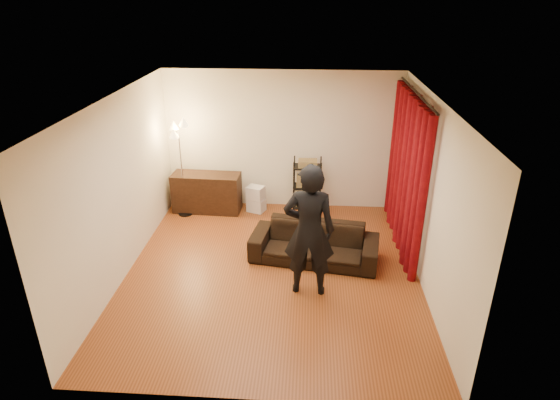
# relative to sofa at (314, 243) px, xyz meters

# --- Properties ---
(floor) EXTENTS (5.00, 5.00, 0.00)m
(floor) POSITION_rel_sofa_xyz_m (-0.65, -0.42, -0.30)
(floor) COLOR brown
(floor) RESTS_ON ground
(ceiling) EXTENTS (5.00, 5.00, 0.00)m
(ceiling) POSITION_rel_sofa_xyz_m (-0.65, -0.42, 2.40)
(ceiling) COLOR white
(ceiling) RESTS_ON ground
(wall_back) EXTENTS (5.00, 0.00, 5.00)m
(wall_back) POSITION_rel_sofa_xyz_m (-0.65, 2.08, 1.05)
(wall_back) COLOR silver
(wall_back) RESTS_ON ground
(wall_front) EXTENTS (5.00, 0.00, 5.00)m
(wall_front) POSITION_rel_sofa_xyz_m (-0.65, -2.92, 1.05)
(wall_front) COLOR silver
(wall_front) RESTS_ON ground
(wall_left) EXTENTS (0.00, 5.00, 5.00)m
(wall_left) POSITION_rel_sofa_xyz_m (-2.90, -0.42, 1.05)
(wall_left) COLOR silver
(wall_left) RESTS_ON ground
(wall_right) EXTENTS (0.00, 5.00, 5.00)m
(wall_right) POSITION_rel_sofa_xyz_m (1.60, -0.42, 1.05)
(wall_right) COLOR silver
(wall_right) RESTS_ON ground
(curtain_rod) EXTENTS (0.04, 2.65, 0.04)m
(curtain_rod) POSITION_rel_sofa_xyz_m (1.50, 0.71, 2.28)
(curtain_rod) COLOR black
(curtain_rod) RESTS_ON wall_right
(curtain) EXTENTS (0.22, 2.65, 2.55)m
(curtain) POSITION_rel_sofa_xyz_m (1.48, 0.71, 0.98)
(curtain) COLOR maroon
(curtain) RESTS_ON ground
(sofa) EXTENTS (2.13, 1.11, 0.59)m
(sofa) POSITION_rel_sofa_xyz_m (0.00, 0.00, 0.00)
(sofa) COLOR black
(sofa) RESTS_ON ground
(person) EXTENTS (0.73, 0.49, 1.97)m
(person) POSITION_rel_sofa_xyz_m (-0.09, -0.87, 0.69)
(person) COLOR black
(person) RESTS_ON ground
(media_cabinet) EXTENTS (1.33, 0.55, 0.76)m
(media_cabinet) POSITION_rel_sofa_xyz_m (-2.11, 1.71, 0.09)
(media_cabinet) COLOR #311C10
(media_cabinet) RESTS_ON ground
(storage_boxes) EXTENTS (0.39, 0.36, 0.53)m
(storage_boxes) POSITION_rel_sofa_xyz_m (-1.14, 1.72, -0.03)
(storage_boxes) COLOR silver
(storage_boxes) RESTS_ON ground
(wire_shelf) EXTENTS (0.52, 0.37, 1.11)m
(wire_shelf) POSITION_rel_sofa_xyz_m (-0.14, 1.73, 0.26)
(wire_shelf) COLOR black
(wire_shelf) RESTS_ON ground
(floor_lamp) EXTENTS (0.39, 0.39, 1.86)m
(floor_lamp) POSITION_rel_sofa_xyz_m (-2.51, 1.51, 0.63)
(floor_lamp) COLOR silver
(floor_lamp) RESTS_ON ground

